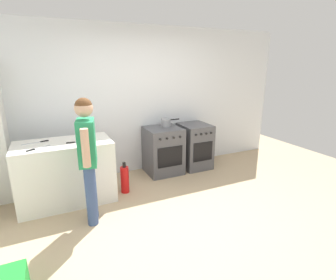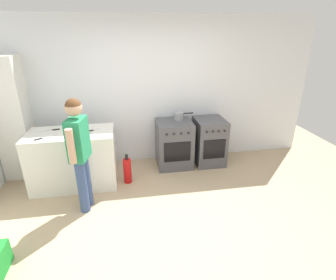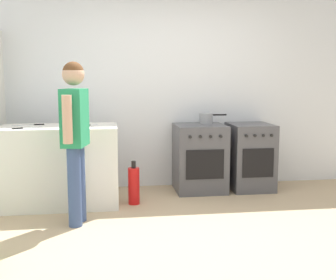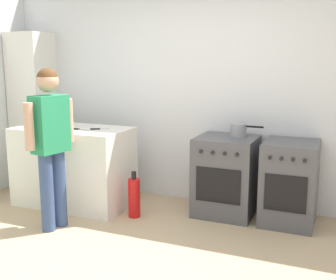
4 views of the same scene
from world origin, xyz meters
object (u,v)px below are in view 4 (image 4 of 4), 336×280
Objects in this scene: knife_paring at (98,129)px; knife_carving at (40,128)px; fire_extinguisher at (134,197)px; knife_chef at (81,130)px; knife_bread at (55,124)px; larder_cabinet at (34,110)px; oven_left at (226,176)px; pot at (239,130)px; person at (50,136)px; oven_right at (289,183)px.

knife_paring is 0.64× the size of knife_carving.
knife_chef is at bearing 178.77° from fire_extinguisher.
knife_paring is at bearing -9.52° from knife_bread.
knife_paring is 0.67m from knife_bread.
larder_cabinet reaches higher than knife_paring.
oven_left is at bearing 15.15° from knife_carving.
knife_paring is 0.61× the size of knife_chef.
oven_left is 2.40× the size of pot.
oven_left reaches higher than fire_extinguisher.
person is (-1.56, -1.15, 0.02)m from pot.
pot is 1.71m from knife_chef.
oven_right is 2.89× the size of knife_carving.
knife_paring is 0.38× the size of fire_extinguisher.
knife_carving and knife_chef have the same top height.
larder_cabinet is at bearing 150.42° from knife_bread.
knife_paring reaches higher than fire_extinguisher.
knife_bread is at bearing 170.48° from knife_paring.
pot is 1.94m from person.
knife_carving reaches higher than fire_extinguisher.
knife_paring is at bearing -165.31° from oven_left.
knife_chef is at bearing -144.40° from knife_paring.
person is at bearing -44.36° from larder_cabinet.
fire_extinguisher is at bearing -151.22° from oven_left.
pot is at bearing 36.32° from person.
person reaches higher than knife_bread.
oven_left is 1.66m from knife_chef.
oven_right is 2.75m from knife_bread.
oven_left is at bearing 35.92° from person.
pot is at bearing 30.32° from fire_extinguisher.
knife_carving is at bearing -163.28° from pot.
oven_right is 2.28m from knife_chef.
person is at bearing -54.92° from knife_bread.
fire_extinguisher is (0.65, -0.01, -0.69)m from knife_chef.
oven_right is at bearing -9.06° from pot.
oven_right is 0.42× the size of larder_cabinet.
knife_paring is 1.36m from larder_cabinet.
knife_paring is 0.67m from knife_carving.
fire_extinguisher is (0.50, -0.12, -0.69)m from knife_paring.
knife_paring is at bearing 166.75° from fire_extinguisher.
pot is 0.22× the size of person.
knife_carving is 0.94× the size of knife_chef.
larder_cabinet reaches higher than knife_carving.
knife_paring is 0.55× the size of knife_bread.
larder_cabinet is at bearing 135.64° from person.
person is at bearing -43.12° from knife_carving.
knife_bread reaches higher than fire_extinguisher.
fire_extinguisher is at bearing -1.23° from knife_chef.
person reaches higher than knife_carving.
pot is at bearing -0.25° from larder_cabinet.
person is 1.66m from larder_cabinet.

